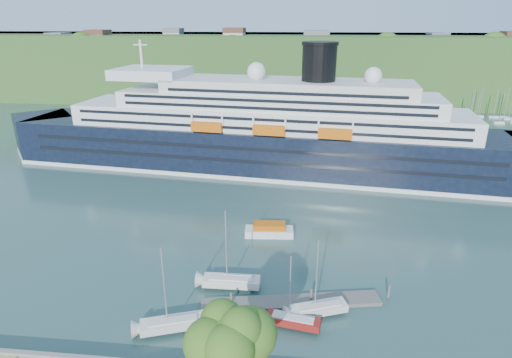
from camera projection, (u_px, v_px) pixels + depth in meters
name	position (u px, v px, depth m)	size (l,w,h in m)	color
far_hillside	(289.00, 66.00, 168.49)	(400.00, 50.00, 24.00)	#2D5221
cruise_ship	(256.00, 107.00, 86.28)	(115.19, 16.77, 25.87)	black
floating_pontoon	(291.00, 302.00, 47.64)	(20.02, 2.45, 0.44)	#68635C
sailboat_white_near	(170.00, 293.00, 41.95)	(7.12, 1.98, 9.20)	silver
sailboat_red	(294.00, 295.00, 42.70)	(6.17, 1.71, 7.97)	maroon
sailboat_white_far	(320.00, 281.00, 44.33)	(6.73, 1.87, 8.69)	silver
tender_launch	(269.00, 229.00, 62.37)	(7.09, 2.42, 1.96)	#CE5B0C
sailboat_extra	(231.00, 253.00, 48.75)	(7.39, 2.05, 9.55)	silver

